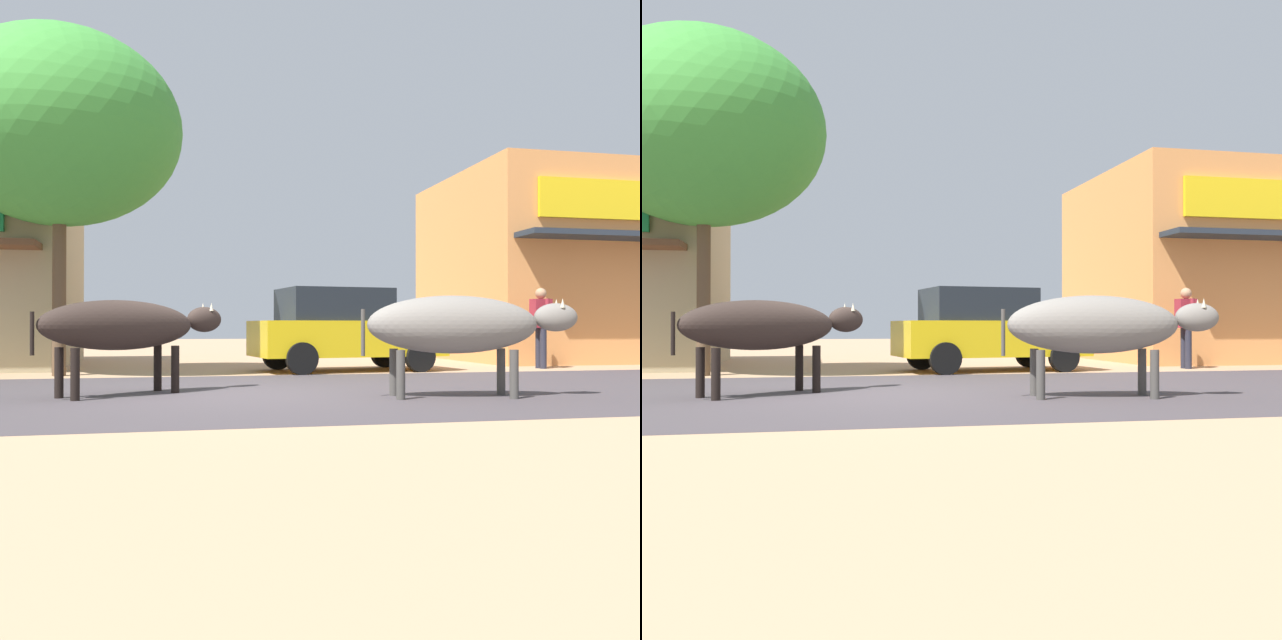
% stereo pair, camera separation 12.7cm
% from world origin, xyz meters
% --- Properties ---
extents(ground, '(80.00, 80.00, 0.00)m').
position_xyz_m(ground, '(0.00, 0.00, 0.00)').
color(ground, tan).
extents(asphalt_road, '(72.00, 6.61, 0.00)m').
position_xyz_m(asphalt_road, '(0.00, 0.00, 0.00)').
color(asphalt_road, '#453E42').
rests_on(asphalt_road, ground).
extents(storefront_right_club, '(7.27, 6.73, 4.86)m').
position_xyz_m(storefront_right_club, '(10.20, 7.84, 2.43)').
color(storefront_right_club, '#E18F4D').
rests_on(storefront_right_club, ground).
extents(roadside_tree, '(4.37, 4.37, 6.21)m').
position_xyz_m(roadside_tree, '(-2.73, 4.01, 4.46)').
color(roadside_tree, brown).
rests_on(roadside_tree, ground).
extents(parked_hatchback_car, '(3.89, 2.18, 1.64)m').
position_xyz_m(parked_hatchback_car, '(2.62, 4.28, 0.84)').
color(parked_hatchback_car, yellow).
rests_on(parked_hatchback_car, ground).
extents(cow_near_brown, '(2.52, 1.84, 1.23)m').
position_xyz_m(cow_near_brown, '(-1.39, 0.06, 0.90)').
color(cow_near_brown, '#302520').
rests_on(cow_near_brown, ground).
extents(cow_far_dark, '(2.77, 1.03, 1.28)m').
position_xyz_m(cow_far_dark, '(2.71, -1.14, 0.91)').
color(cow_far_dark, slate).
rests_on(cow_far_dark, ground).
extents(pedestrian_by_shop, '(0.41, 0.61, 1.70)m').
position_xyz_m(pedestrian_by_shop, '(6.91, 4.16, 1.00)').
color(pedestrian_by_shop, '#262633').
rests_on(pedestrian_by_shop, ground).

